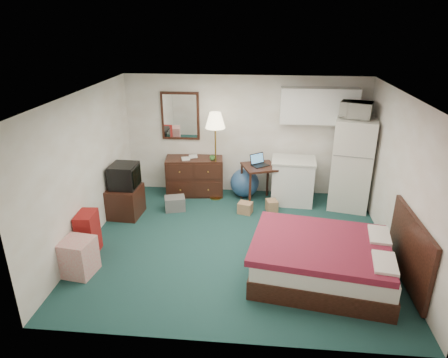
# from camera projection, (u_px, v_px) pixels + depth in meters

# --- Properties ---
(floor) EXTENTS (5.00, 4.50, 0.01)m
(floor) POSITION_uv_depth(u_px,v_px,m) (237.00, 243.00, 6.77)
(floor) COLOR #153E3A
(floor) RESTS_ON ground
(ceiling) EXTENTS (5.00, 4.50, 0.01)m
(ceiling) POSITION_uv_depth(u_px,v_px,m) (239.00, 95.00, 5.83)
(ceiling) COLOR beige
(ceiling) RESTS_ON walls
(walls) EXTENTS (5.01, 4.51, 2.50)m
(walls) POSITION_uv_depth(u_px,v_px,m) (238.00, 175.00, 6.30)
(walls) COLOR beige
(walls) RESTS_ON floor
(mirror) EXTENTS (0.80, 0.06, 1.00)m
(mirror) POSITION_uv_depth(u_px,v_px,m) (180.00, 116.00, 8.32)
(mirror) COLOR white
(mirror) RESTS_ON walls
(upper_cabinets) EXTENTS (1.50, 0.35, 0.70)m
(upper_cabinets) POSITION_uv_depth(u_px,v_px,m) (319.00, 106.00, 7.83)
(upper_cabinets) COLOR white
(upper_cabinets) RESTS_ON walls
(headboard) EXTENTS (0.06, 1.56, 1.00)m
(headboard) POSITION_uv_depth(u_px,v_px,m) (410.00, 250.00, 5.54)
(headboard) COLOR black
(headboard) RESTS_ON walls
(dresser) EXTENTS (1.25, 0.68, 0.81)m
(dresser) POSITION_uv_depth(u_px,v_px,m) (195.00, 176.00, 8.54)
(dresser) COLOR black
(dresser) RESTS_ON floor
(floor_lamp) EXTENTS (0.50, 0.50, 1.83)m
(floor_lamp) POSITION_uv_depth(u_px,v_px,m) (216.00, 157.00, 8.13)
(floor_lamp) COLOR gold
(floor_lamp) RESTS_ON floor
(desk) EXTENTS (0.81, 0.81, 0.80)m
(desk) POSITION_uv_depth(u_px,v_px,m) (259.00, 184.00, 8.12)
(desk) COLOR black
(desk) RESTS_ON floor
(exercise_ball) EXTENTS (0.72, 0.72, 0.61)m
(exercise_ball) POSITION_uv_depth(u_px,v_px,m) (245.00, 183.00, 8.46)
(exercise_ball) COLOR #2D5185
(exercise_ball) RESTS_ON floor
(kitchen_counter) EXTENTS (0.86, 0.68, 0.90)m
(kitchen_counter) POSITION_uv_depth(u_px,v_px,m) (292.00, 182.00, 8.13)
(kitchen_counter) COLOR white
(kitchen_counter) RESTS_ON floor
(fridge) EXTENTS (0.89, 0.89, 1.81)m
(fridge) POSITION_uv_depth(u_px,v_px,m) (352.00, 164.00, 7.78)
(fridge) COLOR silver
(fridge) RESTS_ON floor
(bed) EXTENTS (2.13, 1.78, 0.61)m
(bed) POSITION_uv_depth(u_px,v_px,m) (322.00, 261.00, 5.73)
(bed) COLOR #561228
(bed) RESTS_ON floor
(tv_stand) EXTENTS (0.61, 0.66, 0.58)m
(tv_stand) POSITION_uv_depth(u_px,v_px,m) (125.00, 201.00, 7.63)
(tv_stand) COLOR black
(tv_stand) RESTS_ON floor
(suitcase) EXTENTS (0.31, 0.46, 0.71)m
(suitcase) POSITION_uv_depth(u_px,v_px,m) (88.00, 233.00, 6.37)
(suitcase) COLOR maroon
(suitcase) RESTS_ON floor
(retail_box) EXTENTS (0.50, 0.50, 0.55)m
(retail_box) POSITION_uv_depth(u_px,v_px,m) (78.00, 257.00, 5.88)
(retail_box) COLOR beige
(retail_box) RESTS_ON floor
(file_bin) EXTENTS (0.46, 0.39, 0.27)m
(file_bin) POSITION_uv_depth(u_px,v_px,m) (175.00, 203.00, 7.90)
(file_bin) COLOR #606061
(file_bin) RESTS_ON floor
(cardboard_box_a) EXTENTS (0.31, 0.28, 0.22)m
(cardboard_box_a) POSITION_uv_depth(u_px,v_px,m) (245.00, 208.00, 7.78)
(cardboard_box_a) COLOR #906245
(cardboard_box_a) RESTS_ON floor
(cardboard_box_b) EXTENTS (0.26, 0.28, 0.24)m
(cardboard_box_b) POSITION_uv_depth(u_px,v_px,m) (272.00, 206.00, 7.84)
(cardboard_box_b) COLOR #906245
(cardboard_box_b) RESTS_ON floor
(laptop) EXTENTS (0.41, 0.40, 0.22)m
(laptop) POSITION_uv_depth(u_px,v_px,m) (260.00, 161.00, 7.94)
(laptop) COLOR black
(laptop) RESTS_ON desk
(crt_tv) EXTENTS (0.50, 0.54, 0.45)m
(crt_tv) POSITION_uv_depth(u_px,v_px,m) (124.00, 176.00, 7.48)
(crt_tv) COLOR black
(crt_tv) RESTS_ON tv_stand
(microwave) EXTENTS (0.63, 0.49, 0.38)m
(microwave) POSITION_uv_depth(u_px,v_px,m) (356.00, 108.00, 7.39)
(microwave) COLOR silver
(microwave) RESTS_ON fridge
(book_a) EXTENTS (0.17, 0.07, 0.23)m
(book_a) POSITION_uv_depth(u_px,v_px,m) (181.00, 154.00, 8.26)
(book_a) COLOR #906245
(book_a) RESTS_ON dresser
(book_b) EXTENTS (0.17, 0.06, 0.23)m
(book_b) POSITION_uv_depth(u_px,v_px,m) (189.00, 152.00, 8.39)
(book_b) COLOR #906245
(book_b) RESTS_ON dresser
(mug) EXTENTS (0.12, 0.10, 0.11)m
(mug) POSITION_uv_depth(u_px,v_px,m) (212.00, 157.00, 8.24)
(mug) COLOR #43883D
(mug) RESTS_ON dresser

